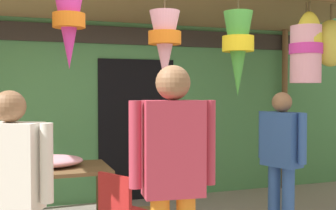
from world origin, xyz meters
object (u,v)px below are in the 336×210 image
at_px(flower_heap_on_table, 50,161).
at_px(customer_foreground, 173,170).
at_px(display_table, 43,174).
at_px(shopper_by_bananas, 281,153).
at_px(passerby_at_right, 11,188).

height_order(flower_heap_on_table, customer_foreground, customer_foreground).
distance_m(display_table, shopper_by_bananas, 2.60).
distance_m(flower_heap_on_table, customer_foreground, 2.33).
bearing_deg(shopper_by_bananas, display_table, 156.11).
bearing_deg(passerby_at_right, customer_foreground, -16.76).
bearing_deg(customer_foreground, display_table, 108.82).
height_order(customer_foreground, passerby_at_right, customer_foreground).
bearing_deg(flower_heap_on_table, shopper_by_bananas, -25.62).
bearing_deg(customer_foreground, flower_heap_on_table, 106.48).
relative_size(customer_foreground, shopper_by_bananas, 1.12).
bearing_deg(display_table, shopper_by_bananas, -23.89).
height_order(display_table, shopper_by_bananas, shopper_by_bananas).
xyz_separation_m(display_table, shopper_by_bananas, (2.37, -1.05, 0.27)).
height_order(flower_heap_on_table, shopper_by_bananas, shopper_by_bananas).
distance_m(display_table, flower_heap_on_table, 0.16).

